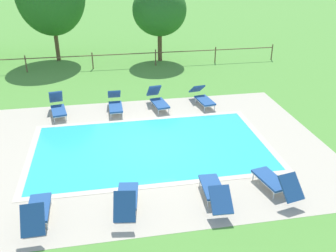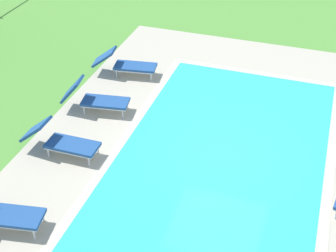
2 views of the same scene
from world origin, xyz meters
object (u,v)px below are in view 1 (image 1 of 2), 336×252
object	(u,v)px
sun_lounger_north_far	(58,107)
sun_lounger_south_end	(276,182)
sun_lounger_north_mid	(214,191)
tree_centre	(159,10)
sun_lounger_north_near_steps	(115,103)
sun_lounger_south_near_corner	(37,212)
sun_lounger_south_far	(202,97)
sun_lounger_north_end	(127,199)
sun_lounger_south_mid	(158,100)

from	to	relation	value
sun_lounger_north_far	sun_lounger_south_end	size ratio (longest dim) A/B	0.96
sun_lounger_north_mid	tree_centre	distance (m)	15.92
sun_lounger_north_near_steps	sun_lounger_north_far	world-z (taller)	sun_lounger_north_far
sun_lounger_south_near_corner	tree_centre	xyz separation A→B (m)	(5.95, 15.72, 2.92)
sun_lounger_north_near_steps	sun_lounger_south_far	xyz separation A→B (m)	(4.23, 0.05, -0.00)
sun_lounger_north_near_steps	sun_lounger_north_mid	xyz separation A→B (m)	(2.58, -7.45, -0.00)
sun_lounger_north_mid	sun_lounger_south_end	world-z (taller)	sun_lounger_south_end
sun_lounger_north_near_steps	sun_lounger_south_near_corner	size ratio (longest dim) A/B	1.06
sun_lounger_south_near_corner	tree_centre	world-z (taller)	tree_centre
sun_lounger_north_mid	sun_lounger_north_end	size ratio (longest dim) A/B	1.05
sun_lounger_north_near_steps	tree_centre	distance (m)	9.34
sun_lounger_north_far	sun_lounger_south_end	distance (m)	10.31
sun_lounger_north_mid	tree_centre	size ratio (longest dim) A/B	0.41
sun_lounger_north_near_steps	sun_lounger_south_far	world-z (taller)	sun_lounger_north_near_steps
sun_lounger_north_near_steps	sun_lounger_north_mid	bearing A→B (deg)	-70.87
sun_lounger_north_mid	sun_lounger_south_far	xyz separation A→B (m)	(1.65, 7.50, 0.00)
sun_lounger_south_near_corner	sun_lounger_south_end	world-z (taller)	sun_lounger_south_near_corner
sun_lounger_north_mid	sun_lounger_south_near_corner	size ratio (longest dim) A/B	1.09
sun_lounger_north_far	sun_lounger_south_far	world-z (taller)	sun_lounger_north_far
sun_lounger_north_far	tree_centre	bearing A→B (deg)	53.46
sun_lounger_north_far	sun_lounger_north_near_steps	bearing A→B (deg)	-0.56
sun_lounger_south_end	sun_lounger_north_far	bearing A→B (deg)	134.30
sun_lounger_south_mid	tree_centre	world-z (taller)	tree_centre
sun_lounger_north_far	sun_lounger_south_far	distance (m)	6.84
sun_lounger_north_far	sun_lounger_south_far	size ratio (longest dim) A/B	0.93
sun_lounger_north_near_steps	sun_lounger_south_far	size ratio (longest dim) A/B	0.96
tree_centre	sun_lounger_north_far	bearing A→B (deg)	-126.54
sun_lounger_north_near_steps	sun_lounger_north_far	size ratio (longest dim) A/B	1.03
sun_lounger_south_end	tree_centre	world-z (taller)	tree_centre
sun_lounger_north_near_steps	tree_centre	world-z (taller)	tree_centre
sun_lounger_north_near_steps	sun_lounger_south_near_corner	world-z (taller)	sun_lounger_south_near_corner
sun_lounger_south_end	tree_centre	xyz separation A→B (m)	(-1.17, 15.53, 2.93)
sun_lounger_north_near_steps	sun_lounger_south_mid	world-z (taller)	sun_lounger_south_mid
sun_lounger_north_mid	sun_lounger_south_near_corner	world-z (taller)	sun_lounger_south_near_corner
sun_lounger_south_mid	sun_lounger_south_end	size ratio (longest dim) A/B	0.98
sun_lounger_south_mid	sun_lounger_south_end	world-z (taller)	sun_lounger_south_mid
sun_lounger_south_near_corner	sun_lounger_south_far	distance (m)	10.16
sun_lounger_south_mid	sun_lounger_south_far	xyz separation A→B (m)	(2.19, -0.00, -0.02)
sun_lounger_north_near_steps	tree_centre	bearing A→B (deg)	67.22
sun_lounger_south_near_corner	sun_lounger_south_far	xyz separation A→B (m)	(6.75, 7.60, -0.02)
sun_lounger_north_far	sun_lounger_south_end	bearing A→B (deg)	-45.70
sun_lounger_north_far	sun_lounger_south_near_corner	size ratio (longest dim) A/B	1.03
sun_lounger_north_mid	sun_lounger_south_near_corner	bearing A→B (deg)	-178.85
sun_lounger_north_near_steps	sun_lounger_north_end	xyz separation A→B (m)	(-0.04, -7.42, 0.02)
sun_lounger_north_mid	sun_lounger_north_far	xyz separation A→B (m)	(-5.19, 7.47, 0.02)
sun_lounger_south_near_corner	sun_lounger_north_end	bearing A→B (deg)	2.94
sun_lounger_south_mid	sun_lounger_north_near_steps	bearing A→B (deg)	-178.48
sun_lounger_north_far	sun_lounger_south_near_corner	world-z (taller)	same
sun_lounger_north_mid	sun_lounger_south_far	distance (m)	7.68
sun_lounger_north_mid	sun_lounger_north_far	world-z (taller)	sun_lounger_north_far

